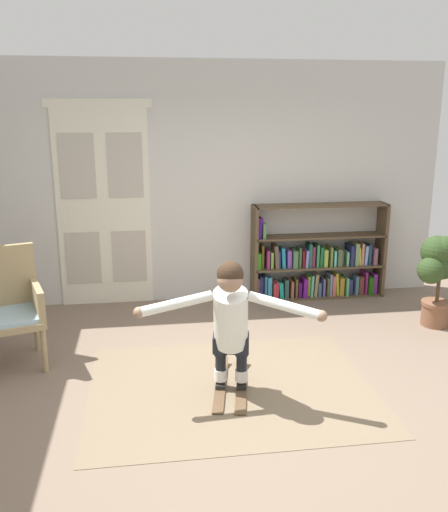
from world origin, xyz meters
name	(u,v)px	position (x,y,z in m)	size (l,w,h in m)	color
ground_plane	(237,398)	(0.00, 0.00, 0.00)	(7.20, 7.20, 0.00)	#7A6655
back_wall	(202,184)	(0.00, 2.60, 1.45)	(6.00, 0.10, 2.90)	silver
double_door	(104,205)	(-1.19, 2.54, 1.23)	(1.22, 0.05, 2.45)	silver
rug	(231,388)	(-0.02, 0.17, 0.00)	(2.42, 1.91, 0.01)	#7E6B54
bookshelf	(316,262)	(1.41, 2.39, 0.45)	(1.70, 0.30, 1.20)	brown
wicker_chair	(6,305)	(-2.00, 0.96, 0.58)	(0.75, 0.75, 1.10)	tan
potted_plant	(438,268)	(2.45, 1.31, 0.65)	(0.47, 0.43, 1.01)	brown
skis_pair	(231,384)	(-0.02, 0.20, 0.02)	(0.44, 0.95, 0.07)	brown
person_skier	(231,317)	(-0.05, 0.04, 0.71)	(1.47, 0.68, 1.13)	white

